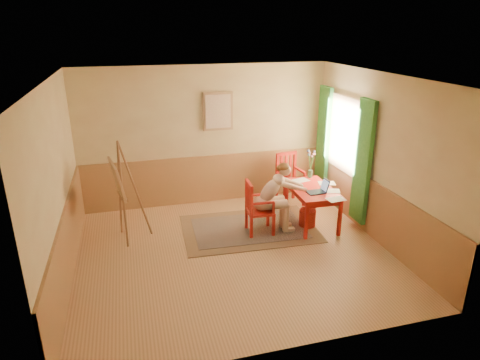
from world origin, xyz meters
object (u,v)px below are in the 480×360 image
object	(u,v)px
chair_left	(257,208)
easel	(120,183)
chair_back	(289,179)
figure	(275,195)
laptop	(319,190)
table	(312,192)

from	to	relation	value
chair_left	easel	distance (m)	2.37
chair_back	chair_left	bearing A→B (deg)	-132.65
figure	laptop	distance (m)	0.79
table	chair_back	world-z (taller)	chair_back
easel	table	bearing A→B (deg)	-4.95
chair_left	chair_back	size ratio (longest dim) A/B	0.93
chair_back	figure	bearing A→B (deg)	-122.59
chair_back	figure	xyz separation A→B (m)	(-0.73, -1.15, 0.18)
chair_back	laptop	distance (m)	1.30
chair_back	laptop	bearing A→B (deg)	-88.08
chair_left	chair_back	xyz separation A→B (m)	(1.05, 1.14, 0.04)
table	chair_back	distance (m)	1.06
chair_left	chair_back	distance (m)	1.55
chair_back	easel	xyz separation A→B (m)	(-3.32, -0.76, 0.52)
chair_left	table	bearing A→B (deg)	4.70
easel	laptop	bearing A→B (deg)	-8.65
laptop	easel	world-z (taller)	easel
chair_left	easel	bearing A→B (deg)	170.61
table	laptop	distance (m)	0.26
figure	table	bearing A→B (deg)	7.46
table	easel	xyz separation A→B (m)	(-3.34, 0.29, 0.41)
figure	easel	size ratio (longest dim) A/B	0.73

